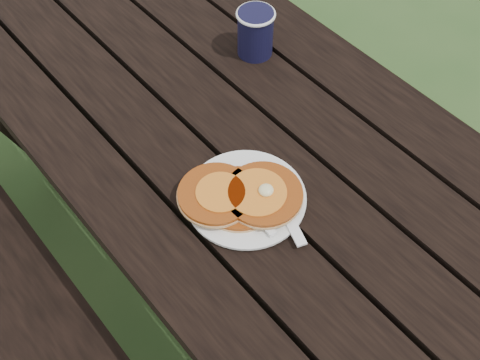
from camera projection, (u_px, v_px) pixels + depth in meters
ground at (211, 260)px, 1.95m from camera, size 60.00×60.00×0.00m
picnic_table at (206, 193)px, 1.65m from camera, size 1.36×1.80×0.75m
plate at (246, 198)px, 1.17m from camera, size 0.27×0.27×0.01m
pancake_stack at (241, 195)px, 1.15m from camera, size 0.22×0.21×0.04m
knife at (283, 207)px, 1.15m from camera, size 0.08×0.18×0.00m
fork at (256, 214)px, 1.13m from camera, size 0.04×0.16×0.01m
coffee_cup at (255, 31)px, 1.38m from camera, size 0.09×0.09×0.11m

